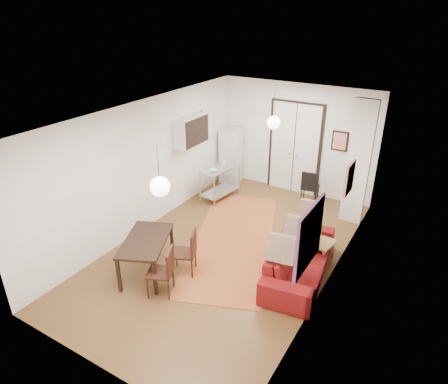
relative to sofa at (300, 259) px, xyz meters
The scene contains 27 objects.
floor 1.60m from the sofa, behind, with size 7.00×7.00×0.00m, color brown.
ceiling 3.00m from the sofa, behind, with size 4.20×7.00×0.02m, color silver.
wall_back 4.00m from the sofa, 114.03° to the left, with size 4.20×0.02×2.90m, color white.
wall_front 3.98m from the sofa, 114.20° to the right, with size 4.20×0.02×2.90m, color white.
wall_left 3.83m from the sofa, behind, with size 0.02×7.00×2.90m, color white.
wall_right 1.23m from the sofa, ahead, with size 0.02×7.00×2.90m, color white.
double_doors 3.90m from the sofa, 114.31° to the left, with size 1.44×0.06×2.50m, color white.
stub_partition 2.81m from the sofa, 83.69° to the left, with size 0.50×0.10×2.90m, color white.
wall_cabinet 4.11m from the sofa, 156.53° to the left, with size 0.35×1.00×0.70m, color white.
painting_popart 1.87m from the sofa, 67.64° to the right, with size 0.05×1.00×1.00m, color red.
painting_abstract 1.74m from the sofa, 58.00° to the left, with size 0.05×0.50×0.60m, color #EDE2C5.
poster_back 3.73m from the sofa, 96.82° to the left, with size 0.40×0.03×0.50m, color red.
print_left 4.46m from the sofa, 151.03° to the left, with size 0.03×0.44×0.54m, color #9F6842.
pendant_back 3.18m from the sofa, 127.88° to the left, with size 0.30×0.30×0.80m.
pendant_front 3.17m from the sofa, 128.26° to the right, with size 0.30×0.30×0.80m.
kilim_rug 1.76m from the sofa, 165.91° to the left, with size 1.62×4.31×0.01m, color #B35A2C.
sofa is the anchor object (origin of this frame).
coffee_table 0.73m from the sofa, 94.26° to the left, with size 0.99×0.65×0.41m.
potted_plant 0.77m from the sofa, 86.36° to the left, with size 0.36×0.31×0.40m, color #3B6D31.
kitchen_counter 3.68m from the sofa, 145.49° to the left, with size 0.70×1.18×0.85m.
bowl 3.55m from the sofa, 149.53° to the left, with size 0.20×0.20×0.05m, color silver.
soap_bottle 3.90m from the sofa, 142.85° to the left, with size 0.08×0.08×0.18m, color teal.
fridge 4.60m from the sofa, 136.35° to the left, with size 0.54×0.54×1.54m, color silver.
dining_table 2.89m from the sofa, 150.40° to the right, with size 1.23×1.51×0.73m.
dining_chair_near 2.15m from the sofa, 152.70° to the right, with size 0.57×0.67×0.91m.
dining_chair_far 2.55m from the sofa, 138.53° to the right, with size 0.57×0.67×0.91m.
black_side_chair 3.16m from the sofa, 105.97° to the left, with size 0.48×0.48×0.92m.
Camera 1 is at (3.53, -6.07, 4.69)m, focal length 32.00 mm.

